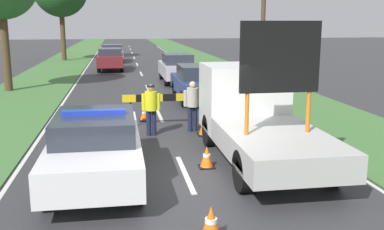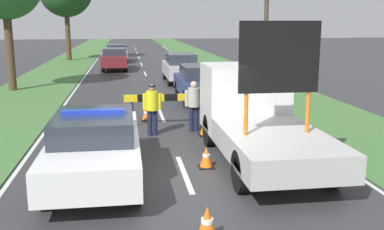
{
  "view_description": "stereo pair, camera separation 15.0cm",
  "coord_description": "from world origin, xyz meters",
  "px_view_note": "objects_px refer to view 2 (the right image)",
  "views": [
    {
      "loc": [
        -1.39,
        -9.09,
        3.38
      ],
      "look_at": [
        0.35,
        1.66,
        1.1
      ],
      "focal_mm": 42.0,
      "sensor_mm": 36.0,
      "label": 1
    },
    {
      "loc": [
        -1.24,
        -9.12,
        3.38
      ],
      "look_at": [
        0.35,
        1.66,
        1.1
      ],
      "focal_mm": 42.0,
      "sensor_mm": 36.0,
      "label": 2
    }
  ],
  "objects_px": {
    "queued_car_wagon_maroon": "(115,59)",
    "queued_car_suv_grey": "(117,53)",
    "police_car": "(95,144)",
    "traffic_cone_behind_barrier": "(206,157)",
    "road_barrier": "(164,100)",
    "traffic_cone_near_truck": "(207,223)",
    "traffic_cone_centre_front": "(207,124)",
    "utility_pole": "(267,0)",
    "police_officer": "(152,105)",
    "work_truck": "(256,114)",
    "pedestrian_civilian": "(194,102)",
    "queued_car_sedan_silver": "(181,68)",
    "queued_car_hatch_blue": "(201,82)",
    "traffic_cone_lane_edge": "(267,120)",
    "traffic_cone_near_police": "(146,114)"
  },
  "relations": [
    {
      "from": "work_truck",
      "to": "queued_car_hatch_blue",
      "type": "xyz_separation_m",
      "value": [
        0.01,
        8.35,
        -0.31
      ]
    },
    {
      "from": "traffic_cone_centre_front",
      "to": "traffic_cone_lane_edge",
      "type": "height_order",
      "value": "traffic_cone_lane_edge"
    },
    {
      "from": "police_officer",
      "to": "traffic_cone_near_truck",
      "type": "distance_m",
      "value": 6.82
    },
    {
      "from": "road_barrier",
      "to": "traffic_cone_lane_edge",
      "type": "xyz_separation_m",
      "value": [
        3.12,
        -1.1,
        -0.52
      ]
    },
    {
      "from": "queued_car_hatch_blue",
      "to": "queued_car_suv_grey",
      "type": "height_order",
      "value": "queued_car_hatch_blue"
    },
    {
      "from": "queued_car_wagon_maroon",
      "to": "queued_car_suv_grey",
      "type": "relative_size",
      "value": 1.05
    },
    {
      "from": "road_barrier",
      "to": "work_truck",
      "type": "bearing_deg",
      "value": -69.52
    },
    {
      "from": "traffic_cone_near_police",
      "to": "queued_car_wagon_maroon",
      "type": "relative_size",
      "value": 0.11
    },
    {
      "from": "road_barrier",
      "to": "traffic_cone_near_truck",
      "type": "xyz_separation_m",
      "value": [
        -0.01,
        -7.92,
        -0.59
      ]
    },
    {
      "from": "queued_car_sedan_silver",
      "to": "queued_car_wagon_maroon",
      "type": "height_order",
      "value": "queued_car_sedan_silver"
    },
    {
      "from": "police_car",
      "to": "road_barrier",
      "type": "height_order",
      "value": "police_car"
    },
    {
      "from": "traffic_cone_near_truck",
      "to": "utility_pole",
      "type": "distance_m",
      "value": 14.43
    },
    {
      "from": "queued_car_hatch_blue",
      "to": "utility_pole",
      "type": "distance_m",
      "value": 4.58
    },
    {
      "from": "traffic_cone_behind_barrier",
      "to": "traffic_cone_near_truck",
      "type": "bearing_deg",
      "value": -99.94
    },
    {
      "from": "road_barrier",
      "to": "queued_car_sedan_silver",
      "type": "distance_m",
      "value": 10.82
    },
    {
      "from": "road_barrier",
      "to": "queued_car_suv_grey",
      "type": "distance_m",
      "value": 24.45
    },
    {
      "from": "police_car",
      "to": "utility_pole",
      "type": "bearing_deg",
      "value": 59.45
    },
    {
      "from": "traffic_cone_lane_edge",
      "to": "queued_car_sedan_silver",
      "type": "bearing_deg",
      "value": 96.19
    },
    {
      "from": "police_car",
      "to": "queued_car_sedan_silver",
      "type": "bearing_deg",
      "value": 80.67
    },
    {
      "from": "police_officer",
      "to": "traffic_cone_near_truck",
      "type": "xyz_separation_m",
      "value": [
        0.45,
        -6.78,
        -0.64
      ]
    },
    {
      "from": "pedestrian_civilian",
      "to": "queued_car_suv_grey",
      "type": "height_order",
      "value": "pedestrian_civilian"
    },
    {
      "from": "traffic_cone_centre_front",
      "to": "police_car",
      "type": "bearing_deg",
      "value": -131.79
    },
    {
      "from": "road_barrier",
      "to": "traffic_cone_near_truck",
      "type": "relative_size",
      "value": 4.59
    },
    {
      "from": "police_car",
      "to": "police_officer",
      "type": "distance_m",
      "value": 3.92
    },
    {
      "from": "traffic_cone_near_truck",
      "to": "traffic_cone_behind_barrier",
      "type": "bearing_deg",
      "value": 80.06
    },
    {
      "from": "traffic_cone_near_truck",
      "to": "queued_car_hatch_blue",
      "type": "relative_size",
      "value": 0.12
    },
    {
      "from": "road_barrier",
      "to": "traffic_cone_behind_barrier",
      "type": "height_order",
      "value": "road_barrier"
    },
    {
      "from": "traffic_cone_near_truck",
      "to": "queued_car_sedan_silver",
      "type": "distance_m",
      "value": 18.68
    },
    {
      "from": "traffic_cone_near_police",
      "to": "traffic_cone_centre_front",
      "type": "bearing_deg",
      "value": -53.48
    },
    {
      "from": "police_car",
      "to": "traffic_cone_near_truck",
      "type": "distance_m",
      "value": 3.7
    },
    {
      "from": "traffic_cone_centre_front",
      "to": "queued_car_sedan_silver",
      "type": "xyz_separation_m",
      "value": [
        0.69,
        12.01,
        0.5
      ]
    },
    {
      "from": "traffic_cone_lane_edge",
      "to": "utility_pole",
      "type": "bearing_deg",
      "value": 73.54
    },
    {
      "from": "queued_car_hatch_blue",
      "to": "work_truck",
      "type": "bearing_deg",
      "value": 89.95
    },
    {
      "from": "traffic_cone_behind_barrier",
      "to": "queued_car_hatch_blue",
      "type": "bearing_deg",
      "value": 81.29
    },
    {
      "from": "traffic_cone_near_truck",
      "to": "utility_pole",
      "type": "height_order",
      "value": "utility_pole"
    },
    {
      "from": "queued_car_wagon_maroon",
      "to": "queued_car_suv_grey",
      "type": "height_order",
      "value": "queued_car_wagon_maroon"
    },
    {
      "from": "work_truck",
      "to": "road_barrier",
      "type": "bearing_deg",
      "value": -59.5
    },
    {
      "from": "work_truck",
      "to": "queued_car_suv_grey",
      "type": "xyz_separation_m",
      "value": [
        -3.89,
        28.04,
        -0.32
      ]
    },
    {
      "from": "traffic_cone_behind_barrier",
      "to": "queued_car_suv_grey",
      "type": "relative_size",
      "value": 0.12
    },
    {
      "from": "traffic_cone_behind_barrier",
      "to": "police_car",
      "type": "bearing_deg",
      "value": -171.09
    },
    {
      "from": "police_car",
      "to": "traffic_cone_behind_barrier",
      "type": "distance_m",
      "value": 2.6
    },
    {
      "from": "queued_car_hatch_blue",
      "to": "queued_car_sedan_silver",
      "type": "distance_m",
      "value": 5.98
    },
    {
      "from": "pedestrian_civilian",
      "to": "utility_pole",
      "type": "distance_m",
      "value": 7.88
    },
    {
      "from": "pedestrian_civilian",
      "to": "queued_car_suv_grey",
      "type": "relative_size",
      "value": 0.36
    },
    {
      "from": "pedestrian_civilian",
      "to": "queued_car_sedan_silver",
      "type": "xyz_separation_m",
      "value": [
        1.0,
        11.47,
        -0.09
      ]
    },
    {
      "from": "traffic_cone_centre_front",
      "to": "traffic_cone_behind_barrier",
      "type": "relative_size",
      "value": 1.3
    },
    {
      "from": "police_officer",
      "to": "utility_pole",
      "type": "bearing_deg",
      "value": -106.94
    },
    {
      "from": "work_truck",
      "to": "traffic_cone_near_truck",
      "type": "bearing_deg",
      "value": 66.89
    },
    {
      "from": "work_truck",
      "to": "traffic_cone_centre_front",
      "type": "bearing_deg",
      "value": -68.29
    },
    {
      "from": "road_barrier",
      "to": "utility_pole",
      "type": "height_order",
      "value": "utility_pole"
    }
  ]
}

